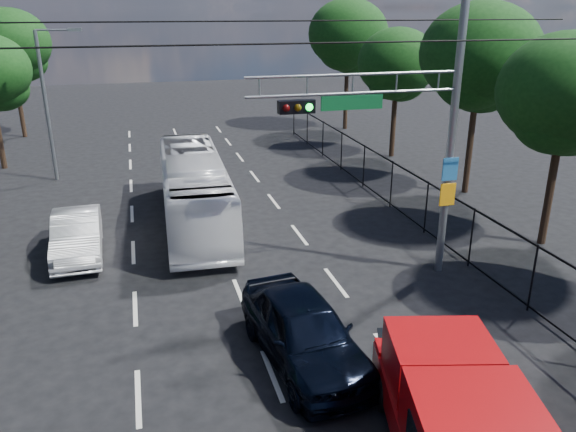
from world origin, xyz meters
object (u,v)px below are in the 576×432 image
object	(u,v)px
navy_hatchback	(304,331)
white_bus	(194,190)
red_pickup	(459,423)
white_van	(77,235)
signal_mast	(417,109)

from	to	relation	value
navy_hatchback	white_bus	bearing A→B (deg)	91.82
red_pickup	navy_hatchback	xyz separation A→B (m)	(-1.60, 4.04, -0.31)
red_pickup	white_van	size ratio (longest dim) A/B	1.36
white_bus	white_van	bearing A→B (deg)	-152.96
signal_mast	navy_hatchback	world-z (taller)	signal_mast
signal_mast	white_bus	bearing A→B (deg)	133.06
red_pickup	white_van	world-z (taller)	red_pickup
signal_mast	navy_hatchback	xyz separation A→B (m)	(-4.41, -3.62, -4.42)
navy_hatchback	white_van	size ratio (longest dim) A/B	1.09
signal_mast	white_van	size ratio (longest dim) A/B	2.15
signal_mast	white_van	xyz separation A→B (m)	(-10.06, 4.32, -4.52)
white_van	red_pickup	bearing A→B (deg)	-61.05
signal_mast	navy_hatchback	bearing A→B (deg)	-140.63
navy_hatchback	white_van	bearing A→B (deg)	118.90
red_pickup	navy_hatchback	distance (m)	4.36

